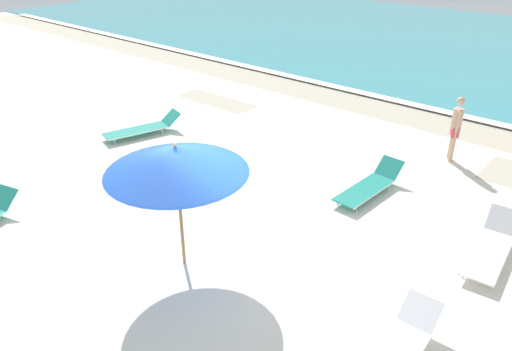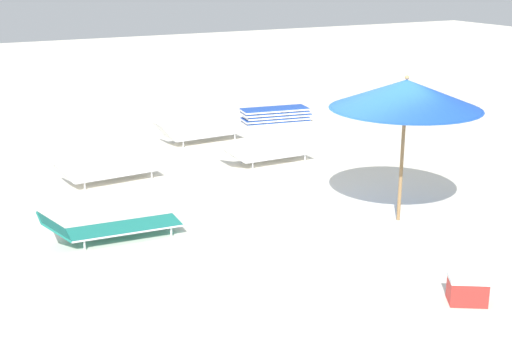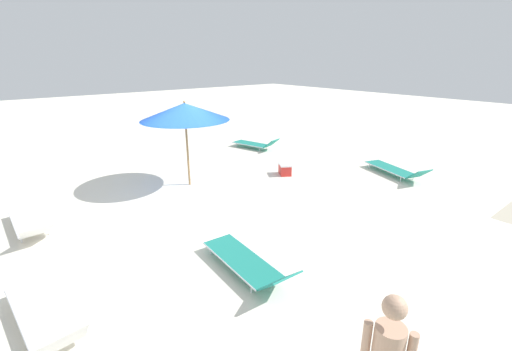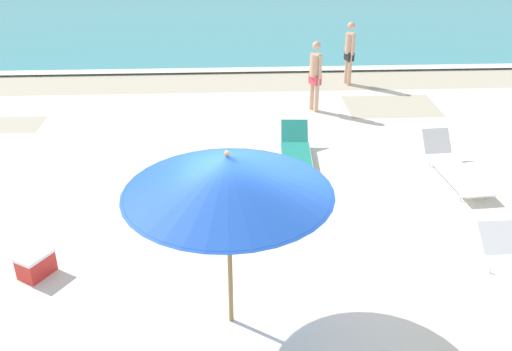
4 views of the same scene
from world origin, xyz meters
TOP-DOWN VIEW (x-y plane):
  - ground_plane at (0.00, 0.01)m, footprint 60.00×60.00m
  - beach_umbrella at (-0.60, -0.94)m, footprint 2.51×2.51m
  - sun_lounger_under_umbrella at (3.52, -0.53)m, footprint 0.67×2.14m
  - sun_lounger_beside_umbrella at (-6.15, 2.54)m, footprint 1.26×2.38m
  - sun_lounger_near_water_left at (0.78, 3.70)m, footprint 0.74×2.24m
  - sun_lounger_mid_beach_solo at (3.78, 2.97)m, footprint 0.78×2.19m
  - beachgoer_wading_adult at (1.57, 6.72)m, footprint 0.30×0.40m
  - cooler_box at (-3.47, 0.19)m, footprint 0.56×0.61m

SIDE VIEW (x-z plane):
  - ground_plane at x=0.00m, z-range -0.16..0.00m
  - cooler_box at x=-3.47m, z-range 0.00..0.37m
  - sun_lounger_beside_umbrella at x=-6.15m, z-range -0.06..0.47m
  - sun_lounger_under_umbrella at x=3.52m, z-range -0.05..0.47m
  - sun_lounger_near_water_left at x=0.78m, z-range -0.06..0.49m
  - sun_lounger_mid_beach_solo at x=3.78m, z-range -0.09..0.53m
  - beachgoer_wading_adult at x=1.57m, z-range 0.12..1.88m
  - beach_umbrella at x=-0.60m, z-range 0.93..3.42m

